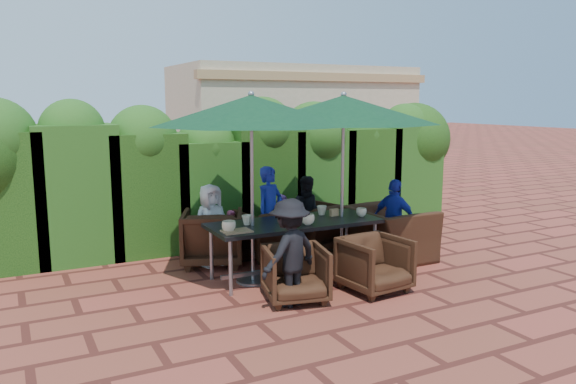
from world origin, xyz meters
name	(u,v)px	position (x,y,z in m)	size (l,w,h in m)	color
ground	(301,279)	(0.00, 0.00, 0.00)	(80.00, 80.00, 0.00)	brown
dining_table	(295,227)	(-0.01, 0.16, 0.67)	(2.31, 0.90, 0.75)	black
umbrella_left	(251,111)	(-0.61, 0.18, 2.21)	(2.58, 2.58, 2.46)	gray
umbrella_right	(343,110)	(0.72, 0.14, 2.21)	(2.57, 2.57, 2.46)	gray
chair_far_left	(213,235)	(-0.81, 1.17, 0.43)	(0.84, 0.79, 0.87)	black
chair_far_mid	(267,231)	(0.05, 1.17, 0.41)	(0.79, 0.74, 0.81)	black
chair_far_right	(313,225)	(0.87, 1.20, 0.41)	(0.79, 0.74, 0.81)	black
chair_near_left	(296,271)	(-0.44, -0.70, 0.36)	(0.70, 0.66, 0.72)	black
chair_near_right	(375,262)	(0.60, -0.83, 0.37)	(0.73, 0.68, 0.75)	black
chair_end_right	(390,225)	(1.64, 0.27, 0.51)	(1.17, 0.76, 1.03)	black
adult_far_left	(211,225)	(-0.84, 1.14, 0.59)	(0.58, 0.35, 1.18)	silver
adult_far_mid	(270,212)	(0.08, 1.13, 0.69)	(0.50, 0.40, 1.38)	#1F2CA9
adult_far_right	(308,214)	(0.78, 1.19, 0.59)	(0.57, 0.35, 1.18)	black
adult_near_left	(290,253)	(-0.57, -0.79, 0.62)	(0.80, 0.37, 1.25)	black
adult_end_right	(395,220)	(1.66, 0.17, 0.60)	(0.71, 0.35, 1.21)	#1F2CA9
child_left	(232,236)	(-0.49, 1.22, 0.38)	(0.27, 0.22, 0.76)	#D34A79
child_right	(283,224)	(0.38, 1.30, 0.46)	(0.33, 0.27, 0.91)	purple
pedestrian_a	(275,170)	(1.71, 4.33, 0.88)	(1.63, 0.58, 1.75)	#24863F
pedestrian_b	(295,169)	(2.30, 4.54, 0.85)	(0.82, 0.50, 1.70)	#D34A79
pedestrian_c	(338,172)	(3.26, 4.32, 0.76)	(0.98, 0.45, 1.53)	gray
cup_a	(229,226)	(-1.01, -0.01, 0.82)	(0.17, 0.17, 0.14)	beige
cup_b	(247,220)	(-0.66, 0.25, 0.81)	(0.14, 0.14, 0.13)	beige
cup_c	(308,219)	(0.05, -0.09, 0.82)	(0.18, 0.18, 0.14)	beige
cup_d	(322,210)	(0.53, 0.37, 0.82)	(0.14, 0.14, 0.13)	beige
cup_e	(361,212)	(0.97, 0.03, 0.81)	(0.15, 0.15, 0.12)	beige
ketchup_bottle	(283,215)	(-0.13, 0.26, 0.83)	(0.04, 0.04, 0.17)	#B20C0A
sauce_bottle	(284,214)	(-0.11, 0.27, 0.83)	(0.04, 0.04, 0.17)	#4C230C
serving_tray	(237,231)	(-0.92, -0.06, 0.76)	(0.35, 0.25, 0.02)	#A1724E
number_block_left	(285,220)	(-0.17, 0.11, 0.80)	(0.12, 0.06, 0.10)	tan
number_block_right	(334,212)	(0.65, 0.23, 0.80)	(0.12, 0.06, 0.10)	tan
hedge_wall	(224,164)	(-0.19, 2.32, 1.32)	(9.10, 1.60, 2.41)	black
building	(292,128)	(3.50, 6.99, 1.61)	(6.20, 3.08, 3.20)	beige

